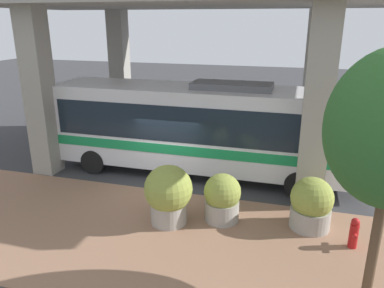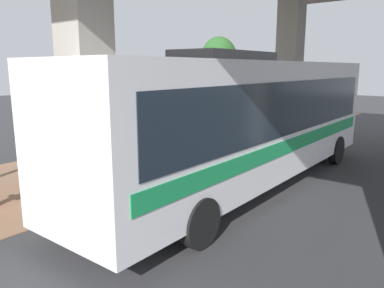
{
  "view_description": "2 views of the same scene",
  "coord_description": "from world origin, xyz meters",
  "px_view_note": "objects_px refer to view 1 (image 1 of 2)",
  "views": [
    {
      "loc": [
        -11.82,
        -4.55,
        6.03
      ],
      "look_at": [
        -0.96,
        -1.45,
        2.26
      ],
      "focal_mm": 35.0,
      "sensor_mm": 36.0,
      "label": 1
    },
    {
      "loc": [
        7.28,
        -10.18,
        3.38
      ],
      "look_at": [
        0.41,
        -1.41,
        1.11
      ],
      "focal_mm": 35.0,
      "sensor_mm": 36.0,
      "label": 2
    }
  ],
  "objects_px": {
    "planter_front": "(222,198)",
    "planter_middle": "(169,194)",
    "planter_back": "(311,204)",
    "bus": "(201,125)",
    "fire_hydrant": "(354,233)"
  },
  "relations": [
    {
      "from": "bus",
      "to": "planter_front",
      "type": "distance_m",
      "value": 4.11
    },
    {
      "from": "bus",
      "to": "planter_front",
      "type": "bearing_deg",
      "value": -155.35
    },
    {
      "from": "planter_middle",
      "to": "planter_front",
      "type": "bearing_deg",
      "value": -68.93
    },
    {
      "from": "bus",
      "to": "fire_hydrant",
      "type": "xyz_separation_m",
      "value": [
        -4.03,
        -5.42,
        -1.59
      ]
    },
    {
      "from": "fire_hydrant",
      "to": "planter_front",
      "type": "relative_size",
      "value": 0.59
    },
    {
      "from": "planter_middle",
      "to": "planter_back",
      "type": "xyz_separation_m",
      "value": [
        0.89,
        -4.2,
        -0.19
      ]
    },
    {
      "from": "fire_hydrant",
      "to": "planter_front",
      "type": "height_order",
      "value": "planter_front"
    },
    {
      "from": "planter_front",
      "to": "planter_middle",
      "type": "xyz_separation_m",
      "value": [
        -0.6,
        1.55,
        0.21
      ]
    },
    {
      "from": "bus",
      "to": "planter_back",
      "type": "relative_size",
      "value": 7.36
    },
    {
      "from": "bus",
      "to": "planter_middle",
      "type": "relative_size",
      "value": 6.36
    },
    {
      "from": "fire_hydrant",
      "to": "planter_back",
      "type": "distance_m",
      "value": 1.42
    },
    {
      "from": "bus",
      "to": "fire_hydrant",
      "type": "distance_m",
      "value": 6.94
    },
    {
      "from": "planter_front",
      "to": "planter_middle",
      "type": "height_order",
      "value": "planter_middle"
    },
    {
      "from": "fire_hydrant",
      "to": "planter_back",
      "type": "xyz_separation_m",
      "value": [
        0.78,
        1.14,
        0.33
      ]
    },
    {
      "from": "planter_front",
      "to": "planter_back",
      "type": "bearing_deg",
      "value": -83.63
    }
  ]
}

